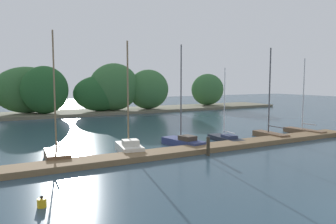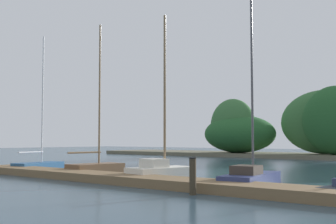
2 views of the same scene
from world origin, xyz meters
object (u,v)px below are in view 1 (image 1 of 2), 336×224
sailboat_2 (129,146)px  sailboat_3 (182,141)px  sailboat_1 (57,154)px  mooring_piling_1 (208,146)px  sailboat_4 (225,138)px  sailboat_6 (303,130)px  channel_buoy_0 (42,203)px  sailboat_5 (269,133)px

sailboat_2 → sailboat_3: 4.35m
sailboat_1 → mooring_piling_1: sailboat_1 is taller
sailboat_4 → mooring_piling_1: bearing=134.5°
sailboat_6 → channel_buoy_0: size_ratio=14.85×
sailboat_1 → sailboat_5: size_ratio=1.04×
channel_buoy_0 → sailboat_5: bearing=19.8°
sailboat_1 → sailboat_2: bearing=-89.1°
channel_buoy_0 → mooring_piling_1: bearing=20.5°
sailboat_2 → channel_buoy_0: 9.81m
sailboat_6 → sailboat_5: bearing=85.9°
sailboat_1 → sailboat_6: size_ratio=1.15×
channel_buoy_0 → sailboat_3: bearing=34.5°
sailboat_5 → sailboat_2: bearing=91.1°
sailboat_6 → sailboat_2: bearing=84.5°
sailboat_4 → sailboat_6: size_ratio=0.86×
sailboat_6 → channel_buoy_0: sailboat_6 is taller
channel_buoy_0 → sailboat_4: bearing=26.7°
sailboat_1 → mooring_piling_1: size_ratio=6.42×
sailboat_1 → sailboat_2: size_ratio=1.05×
sailboat_2 → channel_buoy_0: sailboat_2 is taller
sailboat_1 → channel_buoy_0: 7.78m
mooring_piling_1 → channel_buoy_0: 11.46m
sailboat_3 → sailboat_5: size_ratio=0.99×
sailboat_3 → sailboat_6: (12.50, -0.59, -0.06)m
sailboat_1 → sailboat_6: sailboat_1 is taller
mooring_piling_1 → sailboat_2: bearing=141.9°
sailboat_5 → channel_buoy_0: sailboat_5 is taller
sailboat_1 → sailboat_4: size_ratio=1.34×
sailboat_3 → mooring_piling_1: (-0.18, -3.49, 0.24)m
sailboat_3 → sailboat_4: bearing=-100.4°
sailboat_4 → channel_buoy_0: bearing=121.4°
sailboat_2 → sailboat_4: size_ratio=1.27×
sailboat_4 → sailboat_5: (4.25, -0.57, 0.16)m
sailboat_1 → mooring_piling_1: bearing=-107.8°
sailboat_6 → mooring_piling_1: bearing=98.6°
sailboat_4 → mooring_piling_1: sailboat_4 is taller
sailboat_3 → channel_buoy_0: size_ratio=16.26×
sailboat_4 → channel_buoy_0: 16.67m
sailboat_4 → sailboat_5: bearing=-93.0°
sailboat_1 → channel_buoy_0: bearing=169.7°
sailboat_1 → sailboat_5: sailboat_1 is taller
sailboat_3 → channel_buoy_0: (-10.91, -7.51, -0.20)m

